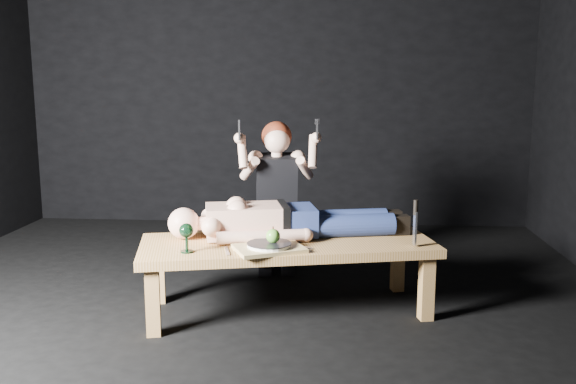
% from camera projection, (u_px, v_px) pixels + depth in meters
% --- Properties ---
extents(ground, '(5.00, 5.00, 0.00)m').
position_uv_depth(ground, '(237.00, 310.00, 3.89)').
color(ground, black).
rests_on(ground, ground).
extents(back_wall, '(5.00, 0.00, 5.00)m').
position_uv_depth(back_wall, '(276.00, 74.00, 6.08)').
color(back_wall, black).
rests_on(back_wall, ground).
extents(table, '(1.90, 1.06, 0.45)m').
position_uv_depth(table, '(287.00, 276.00, 3.84)').
color(table, tan).
rests_on(table, ground).
extents(lying_man, '(1.78, 0.89, 0.25)m').
position_uv_depth(lying_man, '(292.00, 216.00, 3.92)').
color(lying_man, '#DDA88E').
rests_on(lying_man, table).
extents(kneeling_woman, '(0.73, 0.79, 1.18)m').
position_uv_depth(kneeling_woman, '(276.00, 198.00, 4.45)').
color(kneeling_woman, black).
rests_on(kneeling_woman, ground).
extents(serving_tray, '(0.47, 0.41, 0.02)m').
position_uv_depth(serving_tray, '(269.00, 249.00, 3.58)').
color(serving_tray, tan).
rests_on(serving_tray, table).
extents(plate, '(0.34, 0.34, 0.02)m').
position_uv_depth(plate, '(269.00, 245.00, 3.58)').
color(plate, white).
rests_on(plate, serving_tray).
extents(apple, '(0.08, 0.08, 0.08)m').
position_uv_depth(apple, '(273.00, 236.00, 3.58)').
color(apple, '#3F9528').
rests_on(apple, plate).
extents(goblet, '(0.10, 0.10, 0.17)m').
position_uv_depth(goblet, '(187.00, 238.00, 3.53)').
color(goblet, black).
rests_on(goblet, table).
extents(fork_flat, '(0.06, 0.19, 0.01)m').
position_uv_depth(fork_flat, '(227.00, 251.00, 3.57)').
color(fork_flat, '#B2B2B7').
rests_on(fork_flat, table).
extents(knife_flat, '(0.02, 0.19, 0.01)m').
position_uv_depth(knife_flat, '(296.00, 248.00, 3.64)').
color(knife_flat, '#B2B2B7').
rests_on(knife_flat, table).
extents(spoon_flat, '(0.16, 0.13, 0.01)m').
position_uv_depth(spoon_flat, '(300.00, 246.00, 3.67)').
color(spoon_flat, '#B2B2B7').
rests_on(spoon_flat, table).
extents(carving_knife, '(0.04, 0.05, 0.28)m').
position_uv_depth(carving_knife, '(415.00, 223.00, 3.65)').
color(carving_knife, '#B2B2B7').
rests_on(carving_knife, table).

